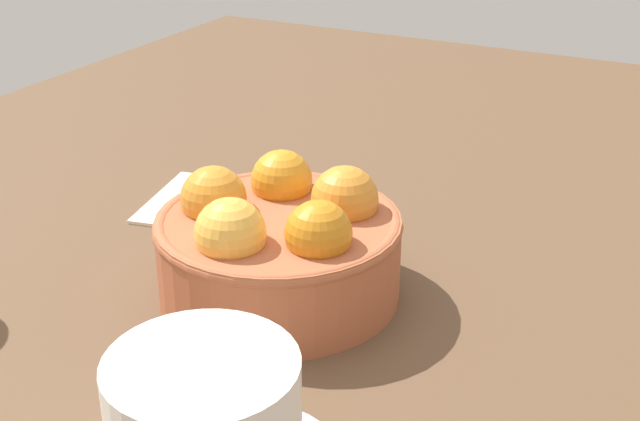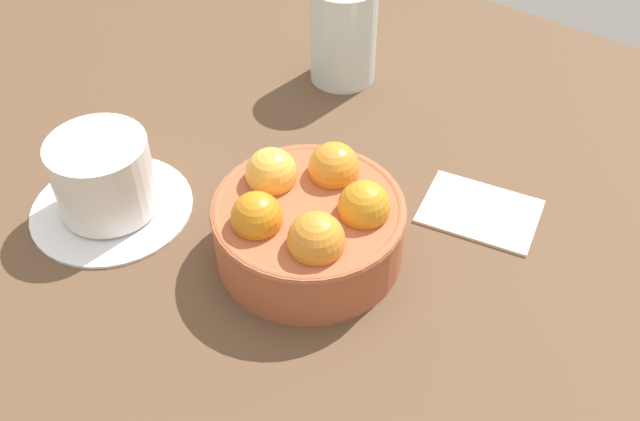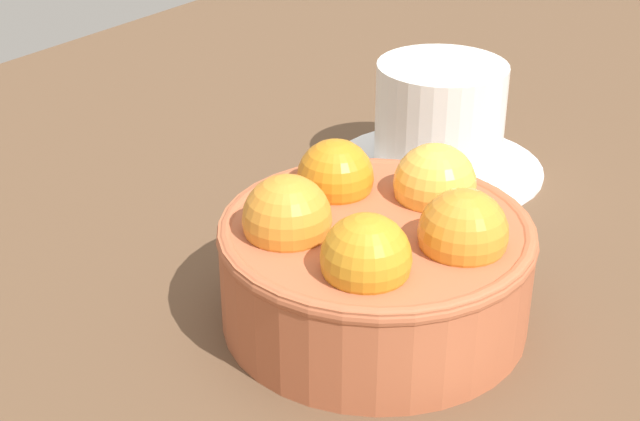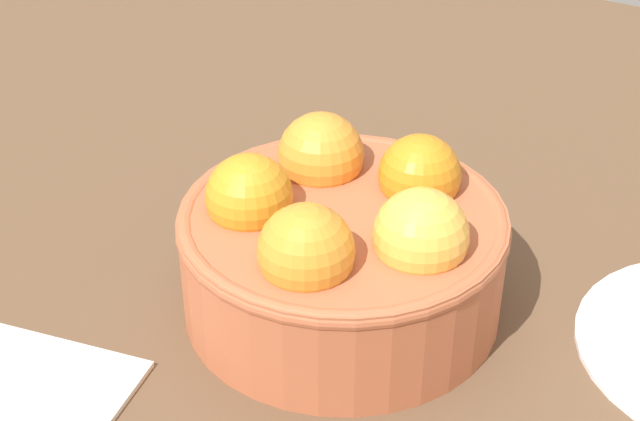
% 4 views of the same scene
% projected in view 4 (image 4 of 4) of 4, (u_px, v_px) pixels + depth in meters
% --- Properties ---
extents(ground_plane, '(1.43, 1.02, 0.04)m').
position_uv_depth(ground_plane, '(341.00, 334.00, 0.51)').
color(ground_plane, brown).
extents(terracotta_bowl, '(0.16, 0.16, 0.09)m').
position_uv_depth(terracotta_bowl, '(342.00, 244.00, 0.48)').
color(terracotta_bowl, '#AD5938').
rests_on(terracotta_bowl, ground_plane).
extents(folded_napkin, '(0.12, 0.10, 0.01)m').
position_uv_depth(folded_napkin, '(13.00, 389.00, 0.44)').
color(folded_napkin, white).
rests_on(folded_napkin, ground_plane).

